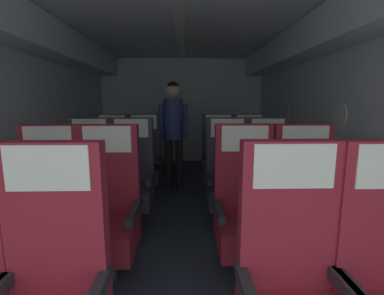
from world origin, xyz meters
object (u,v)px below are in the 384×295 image
(seat_b_right_window, at_px, (245,211))
(seat_c_right_window, at_px, (227,179))
(seat_d_left_window, at_px, (112,162))
(seat_d_right_aisle, at_px, (249,161))
(seat_a_right_window, at_px, (294,294))
(seat_b_left_aisle, at_px, (108,214))
(flight_attendant, at_px, (173,124))
(seat_d_left_aisle, at_px, (144,162))
(seat_d_right_window, at_px, (219,161))
(seat_c_left_aisle, at_px, (132,180))
(seat_c_right_aisle, at_px, (268,179))
(seat_b_right_aisle, at_px, (305,212))
(seat_b_left_window, at_px, (48,214))
(seat_c_left_window, at_px, (90,180))

(seat_b_right_window, height_order, seat_c_right_window, same)
(seat_d_left_window, xyz_separation_m, seat_d_right_aisle, (1.96, -0.00, 0.00))
(seat_a_right_window, distance_m, seat_b_left_aisle, 1.40)
(seat_b_left_aisle, bearing_deg, flight_attendant, 78.54)
(seat_d_left_aisle, height_order, seat_d_right_window, same)
(seat_c_left_aisle, distance_m, seat_c_right_aisle, 1.50)
(seat_b_right_aisle, bearing_deg, seat_d_right_window, 103.64)
(seat_b_left_window, height_order, seat_d_right_aisle, same)
(seat_c_right_aisle, height_order, seat_d_left_window, same)
(seat_c_left_window, height_order, seat_d_left_window, same)
(seat_d_left_window, height_order, seat_d_right_window, same)
(seat_c_left_aisle, distance_m, seat_d_left_aisle, 0.93)
(seat_b_left_aisle, distance_m, seat_d_left_window, 1.87)
(seat_d_left_window, bearing_deg, seat_b_right_window, -50.18)
(seat_b_left_aisle, relative_size, seat_d_left_aisle, 1.00)
(seat_a_right_window, bearing_deg, seat_d_right_window, 89.92)
(seat_d_left_aisle, bearing_deg, seat_c_left_window, -116.54)
(seat_b_right_aisle, relative_size, seat_d_left_window, 1.00)
(seat_b_right_aisle, distance_m, seat_d_right_window, 1.89)
(seat_b_right_window, bearing_deg, seat_d_right_aisle, 75.52)
(seat_b_left_window, height_order, seat_d_left_window, same)
(seat_b_left_window, distance_m, seat_d_right_aisle, 2.67)
(seat_d_left_window, bearing_deg, seat_c_left_aisle, -63.79)
(seat_b_right_window, relative_size, seat_d_right_window, 1.00)
(seat_d_right_aisle, bearing_deg, seat_b_right_aisle, -89.99)
(seat_c_left_window, bearing_deg, seat_c_left_aisle, -2.12)
(seat_b_left_aisle, height_order, seat_c_right_aisle, same)
(seat_d_right_aisle, distance_m, seat_d_right_window, 0.44)
(seat_b_left_aisle, xyz_separation_m, seat_d_right_aisle, (1.52, 1.81, 0.00))
(seat_c_right_window, bearing_deg, seat_d_left_window, 148.66)
(seat_b_right_aisle, xyz_separation_m, seat_c_left_window, (-1.97, 0.92, 0.00))
(seat_c_left_window, xyz_separation_m, seat_d_right_window, (1.52, 0.91, 0.00))
(seat_c_right_aisle, bearing_deg, seat_d_left_aisle, 148.35)
(seat_b_right_aisle, relative_size, seat_b_right_window, 1.00)
(flight_attendant, bearing_deg, seat_d_left_window, 26.77)
(seat_a_right_window, height_order, seat_b_left_window, same)
(seat_b_left_window, height_order, seat_d_left_aisle, same)
(seat_c_right_window, bearing_deg, seat_a_right_window, -89.61)
(seat_c_right_aisle, bearing_deg, seat_d_right_aisle, 89.23)
(seat_b_left_window, relative_size, seat_d_left_window, 1.00)
(seat_b_right_window, distance_m, flight_attendant, 2.21)
(seat_b_right_aisle, xyz_separation_m, seat_d_right_aisle, (-0.00, 1.81, 0.00))
(seat_c_left_window, xyz_separation_m, flight_attendant, (0.87, 1.16, 0.52))
(seat_d_left_aisle, bearing_deg, seat_b_left_aisle, -90.18)
(seat_d_right_window, bearing_deg, seat_d_right_aisle, -2.31)
(seat_b_left_aisle, distance_m, seat_c_left_window, 1.02)
(seat_c_left_aisle, bearing_deg, seat_a_right_window, -59.47)
(seat_d_right_window, relative_size, flight_attendant, 0.71)
(seat_b_left_aisle, relative_size, flight_attendant, 0.71)
(seat_d_right_window, bearing_deg, seat_a_right_window, -90.08)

